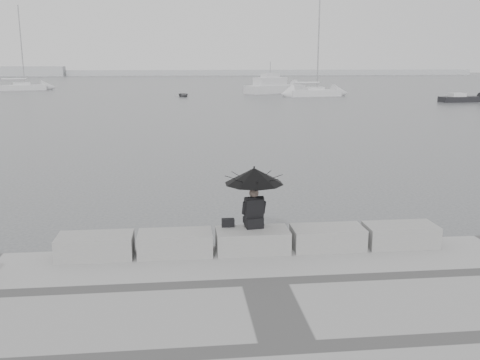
{
  "coord_description": "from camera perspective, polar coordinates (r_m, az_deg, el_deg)",
  "views": [
    {
      "loc": [
        -1.51,
        -11.57,
        4.66
      ],
      "look_at": [
        0.1,
        3.0,
        1.35
      ],
      "focal_mm": 40.0,
      "sensor_mm": 36.0,
      "label": 1
    }
  ],
  "objects": [
    {
      "name": "stone_block_far_right",
      "position": [
        12.77,
        16.72,
        -5.66
      ],
      "size": [
        1.6,
        0.8,
        0.5
      ],
      "primitive_type": "cube",
      "color": "gray",
      "rests_on": "promenade"
    },
    {
      "name": "sailboat_right",
      "position": [
        71.31,
        7.89,
        9.28
      ],
      "size": [
        6.9,
        3.2,
        12.9
      ],
      "rotation": [
        0.0,
        0.0,
        0.12
      ],
      "color": "silver",
      "rests_on": "ground"
    },
    {
      "name": "stone_block_left",
      "position": [
        11.79,
        -6.93,
        -6.74
      ],
      "size": [
        1.6,
        0.8,
        0.5
      ],
      "primitive_type": "cube",
      "color": "gray",
      "rests_on": "promenade"
    },
    {
      "name": "bag",
      "position": [
        12.0,
        -1.28,
        -4.58
      ],
      "size": [
        0.28,
        0.16,
        0.18
      ],
      "primitive_type": "cube",
      "color": "black",
      "rests_on": "stone_block_centre"
    },
    {
      "name": "sailboat_left",
      "position": [
        91.31,
        -22.25,
        9.19
      ],
      "size": [
        7.46,
        4.43,
        12.9
      ],
      "rotation": [
        0.0,
        0.0,
        0.31
      ],
      "color": "silver",
      "rests_on": "ground"
    },
    {
      "name": "motor_cruiser",
      "position": [
        77.53,
        3.76,
        9.9
      ],
      "size": [
        9.2,
        6.47,
        4.5
      ],
      "rotation": [
        0.0,
        0.0,
        0.46
      ],
      "color": "silver",
      "rests_on": "ground"
    },
    {
      "name": "stone_block_right",
      "position": [
        12.22,
        9.32,
        -6.11
      ],
      "size": [
        1.6,
        0.8,
        0.5
      ],
      "primitive_type": "cube",
      "color": "gray",
      "rests_on": "promenade"
    },
    {
      "name": "small_motorboat",
      "position": [
        66.09,
        22.71,
        7.97
      ],
      "size": [
        5.62,
        2.17,
        1.1
      ],
      "rotation": [
        0.0,
        0.0,
        0.11
      ],
      "color": "black",
      "rests_on": "ground"
    },
    {
      "name": "stone_block_far_left",
      "position": [
        11.94,
        -15.17,
        -6.85
      ],
      "size": [
        1.6,
        0.8,
        0.5
      ],
      "primitive_type": "cube",
      "color": "gray",
      "rests_on": "promenade"
    },
    {
      "name": "distant_landmass",
      "position": [
        166.26,
        -8.77,
        11.27
      ],
      "size": [
        180.0,
        8.0,
        2.8
      ],
      "color": "#A9ACAF",
      "rests_on": "ground"
    },
    {
      "name": "ground",
      "position": [
        12.57,
        1.05,
        -9.04
      ],
      "size": [
        360.0,
        360.0,
        0.0
      ],
      "primitive_type": "plane",
      "color": "#434547",
      "rests_on": "ground"
    },
    {
      "name": "seated_person",
      "position": [
        11.72,
        1.51,
        -0.23
      ],
      "size": [
        1.31,
        1.31,
        1.39
      ],
      "rotation": [
        0.0,
        0.0,
        0.16
      ],
      "color": "black",
      "rests_on": "stone_block_centre"
    },
    {
      "name": "stone_block_centre",
      "position": [
        11.89,
        1.35,
        -6.48
      ],
      "size": [
        1.6,
        0.8,
        0.5
      ],
      "primitive_type": "cube",
      "color": "gray",
      "rests_on": "promenade"
    },
    {
      "name": "dinghy",
      "position": [
        70.48,
        -6.08,
        9.04
      ],
      "size": [
        2.98,
        1.71,
        0.47
      ],
      "primitive_type": "imported",
      "rotation": [
        0.0,
        0.0,
        0.2
      ],
      "color": "gray",
      "rests_on": "ground"
    }
  ]
}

